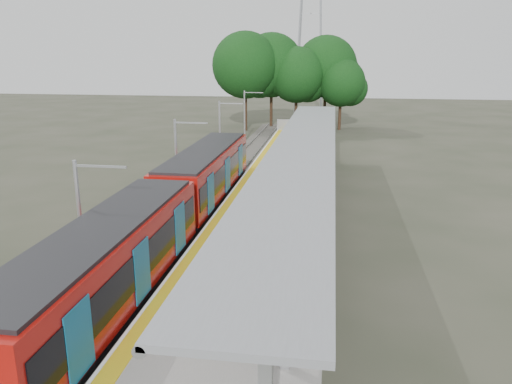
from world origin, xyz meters
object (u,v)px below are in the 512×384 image
Objects in this scene: train at (169,209)px; bench_near at (293,316)px; bench_mid at (308,192)px; info_pillar_near at (240,311)px; bench_far at (324,171)px; info_pillar_far at (308,191)px; litter_bin at (282,229)px.

bench_near is at bearing -51.85° from train.
info_pillar_near is (-1.30, -14.44, 0.23)m from bench_mid.
bench_far is 0.85× the size of info_pillar_far.
bench_near is at bearing -75.29° from info_pillar_far.
bench_near reaches higher than bench_far.
info_pillar_far reaches higher than bench_far.
litter_bin is at bearing 107.43° from info_pillar_near.
bench_near is 1.10× the size of bench_far.
bench_far is 11.60m from litter_bin.
info_pillar_near reaches higher than bench_far.
train reaches higher than info_pillar_far.
train is at bearing -140.12° from bench_far.
bench_far is at bearing 104.18° from info_pillar_near.
train is at bearing 176.39° from litter_bin.
info_pillar_far is at bearing 39.25° from train.
bench_near is at bearing -77.75° from bench_mid.
bench_mid is 1.89× the size of litter_bin.
info_pillar_near is 8.31m from litter_bin.
bench_near is 0.97× the size of info_pillar_near.
bench_far is at bearing 96.12° from info_pillar_far.
info_pillar_far is (6.32, 5.16, -0.25)m from train.
bench_mid reaches higher than litter_bin.
litter_bin is at bearing -115.91° from bench_far.
train is 17.48× the size of bench_mid.
info_pillar_near reaches higher than bench_mid.
train is 10.00m from info_pillar_near.
bench_mid is 14.50m from info_pillar_near.
train is at bearing 115.84° from bench_near.
bench_mid is at bearing 81.71° from litter_bin.
info_pillar_near is (5.02, -8.64, -0.28)m from train.
info_pillar_far is at bearing -78.99° from bench_mid.
bench_near reaches higher than litter_bin.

